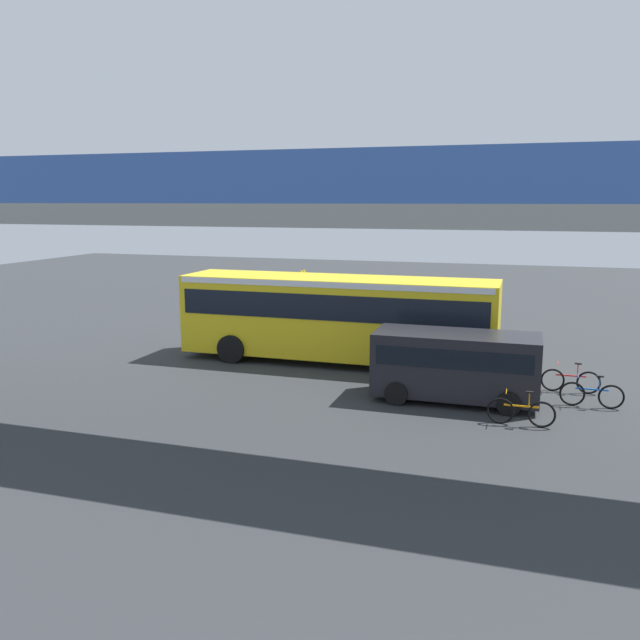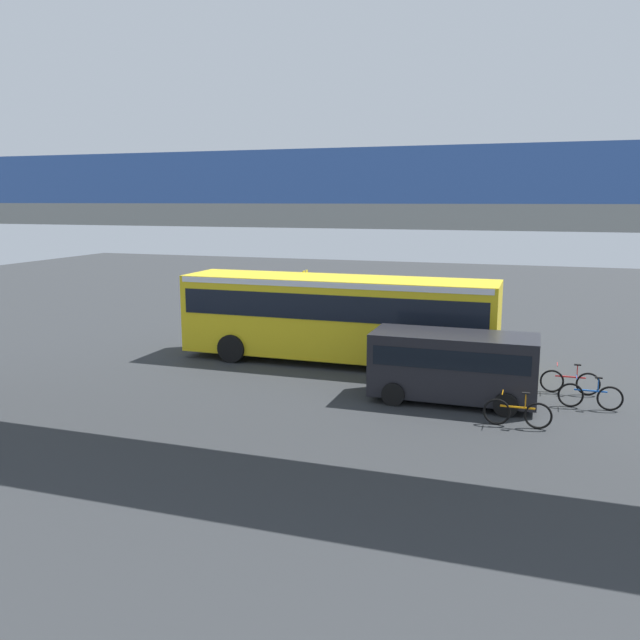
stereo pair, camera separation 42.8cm
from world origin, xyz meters
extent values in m
plane|color=#2D3033|center=(0.00, 0.00, 0.00)|extent=(80.00, 80.00, 0.00)
cube|color=yellow|center=(-0.45, 0.72, 1.72)|extent=(11.50, 2.55, 2.86)
cube|color=black|center=(-0.45, 0.72, 2.23)|extent=(11.04, 2.59, 0.90)
cube|color=white|center=(-0.45, 0.72, 3.03)|extent=(11.27, 2.58, 0.20)
cube|color=black|center=(5.31, 0.72, 2.06)|extent=(0.04, 2.24, 1.20)
cylinder|color=black|center=(3.23, 2.00, 0.52)|extent=(1.04, 0.30, 1.04)
cylinder|color=black|center=(3.23, -0.55, 0.52)|extent=(1.04, 0.30, 1.04)
cylinder|color=black|center=(-4.13, 2.00, 0.52)|extent=(1.04, 0.30, 1.04)
cylinder|color=black|center=(-4.13, -0.55, 0.52)|extent=(1.04, 0.30, 1.04)
cube|color=black|center=(-5.14, 4.21, 1.12)|extent=(4.80, 1.95, 1.86)
cube|color=black|center=(-5.14, 4.21, 1.48)|extent=(4.42, 1.98, 0.56)
cylinder|color=black|center=(-3.55, 5.19, 0.34)|extent=(0.68, 0.22, 0.68)
cylinder|color=black|center=(-3.55, 3.24, 0.34)|extent=(0.68, 0.22, 0.68)
cylinder|color=black|center=(-6.72, 5.19, 0.34)|extent=(0.68, 0.22, 0.68)
cylinder|color=black|center=(-6.72, 3.24, 0.34)|extent=(0.68, 0.22, 0.68)
torus|color=black|center=(-8.45, 3.72, 0.36)|extent=(0.72, 0.06, 0.72)
torus|color=black|center=(-9.50, 3.72, 0.36)|extent=(0.72, 0.06, 0.72)
cube|color=blue|center=(-8.98, 3.72, 0.54)|extent=(0.89, 0.04, 0.04)
cylinder|color=blue|center=(-9.17, 3.72, 0.74)|extent=(0.03, 0.03, 0.40)
cube|color=black|center=(-9.17, 3.72, 0.94)|extent=(0.20, 0.08, 0.04)
cylinder|color=blue|center=(-8.58, 3.72, 0.91)|extent=(0.02, 0.44, 0.02)
torus|color=black|center=(-7.96, 2.31, 0.36)|extent=(0.72, 0.06, 0.72)
torus|color=black|center=(-9.01, 2.31, 0.36)|extent=(0.72, 0.06, 0.72)
cube|color=red|center=(-8.48, 2.31, 0.54)|extent=(0.89, 0.04, 0.04)
cylinder|color=red|center=(-8.67, 2.31, 0.74)|extent=(0.03, 0.03, 0.40)
cube|color=black|center=(-8.67, 2.31, 0.94)|extent=(0.20, 0.08, 0.04)
cylinder|color=red|center=(-8.08, 2.31, 0.91)|extent=(0.02, 0.44, 0.02)
torus|color=black|center=(-6.53, 5.97, 0.36)|extent=(0.72, 0.06, 0.72)
torus|color=black|center=(-7.58, 5.97, 0.36)|extent=(0.72, 0.06, 0.72)
cube|color=orange|center=(-7.05, 5.97, 0.54)|extent=(0.89, 0.04, 0.04)
cylinder|color=orange|center=(-7.24, 5.97, 0.74)|extent=(0.03, 0.03, 0.40)
cube|color=black|center=(-7.24, 5.97, 0.94)|extent=(0.20, 0.08, 0.04)
cylinder|color=orange|center=(-6.66, 5.97, 0.91)|extent=(0.02, 0.44, 0.02)
cylinder|color=#2D2D38|center=(-1.00, -2.19, 0.42)|extent=(0.32, 0.32, 0.85)
cylinder|color=maroon|center=(-1.00, -2.19, 1.20)|extent=(0.38, 0.38, 0.70)
sphere|color=tan|center=(-1.00, -2.19, 1.68)|extent=(0.22, 0.22, 0.22)
cylinder|color=slate|center=(2.61, -4.32, 1.40)|extent=(0.08, 0.08, 2.80)
cube|color=yellow|center=(2.61, -4.32, 2.50)|extent=(0.04, 0.60, 0.60)
cube|color=silver|center=(-4.00, -3.27, 0.00)|extent=(2.00, 0.20, 0.01)
cube|color=silver|center=(0.00, -3.27, 0.00)|extent=(2.00, 0.20, 0.01)
cube|color=silver|center=(4.00, -3.27, 0.00)|extent=(2.00, 0.20, 0.01)
cube|color=gray|center=(0.00, 9.16, 5.59)|extent=(26.82, 2.60, 0.50)
cube|color=#3359A5|center=(0.00, 7.91, 6.39)|extent=(26.82, 0.08, 1.10)
cube|color=#3359A5|center=(0.00, 10.41, 6.39)|extent=(26.82, 0.08, 1.10)
camera|label=1|loc=(-6.99, 23.46, 5.90)|focal=36.83mm
camera|label=2|loc=(-7.40, 23.33, 5.90)|focal=36.83mm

